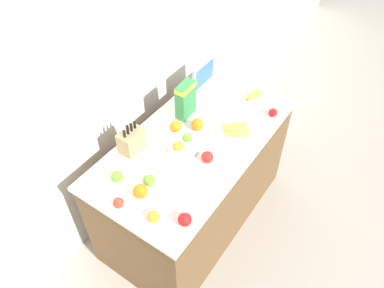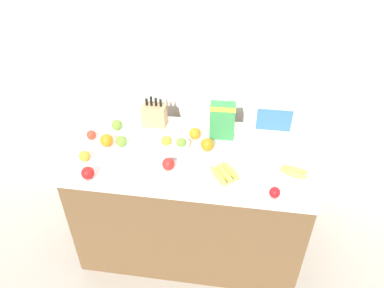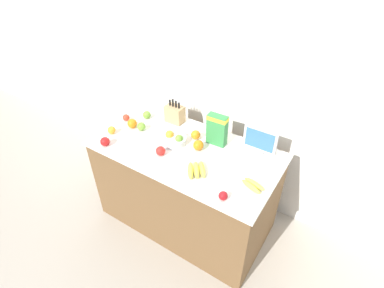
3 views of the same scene
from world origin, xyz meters
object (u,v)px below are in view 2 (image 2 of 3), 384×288
object	(u,v)px
apple_by_knife_block	(117,125)
apple_middle	(91,135)
fruit_bowl	(174,145)
apple_rear	(121,141)
orange_mid_right	(106,141)
orange_back_center	(195,133)
cereal_box	(222,119)
apple_front	(168,164)
banana_bunch_left	(294,171)
apple_near_bananas	(275,193)
small_monitor	(274,120)
knife_block	(154,115)
orange_mid_left	(84,156)
orange_front_right	(207,145)
apple_leftmost	(88,173)
banana_bunch_right	(225,173)

from	to	relation	value
apple_by_knife_block	apple_middle	distance (m)	0.20
fruit_bowl	apple_rear	distance (m)	0.37
fruit_bowl	orange_mid_right	distance (m)	0.47
orange_mid_right	orange_back_center	bearing A→B (deg)	16.21
cereal_box	orange_mid_right	bearing A→B (deg)	-166.49
cereal_box	apple_front	bearing A→B (deg)	-130.21
apple_by_knife_block	banana_bunch_left	bearing A→B (deg)	-14.01
fruit_bowl	apple_front	xyz separation A→B (m)	(0.00, -0.20, 0.00)
apple_by_knife_block	orange_back_center	size ratio (longest dim) A/B	0.92
apple_front	apple_near_bananas	xyz separation A→B (m)	(0.67, -0.16, -0.01)
apple_front	orange_back_center	bearing A→B (deg)	70.05
small_monitor	orange_back_center	size ratio (longest dim) A/B	3.40
knife_block	apple_rear	xyz separation A→B (m)	(-0.17, -0.29, -0.05)
apple_by_knife_block	orange_mid_left	bearing A→B (deg)	-105.38
apple_middle	apple_front	bearing A→B (deg)	-21.56
apple_near_bananas	orange_front_right	xyz separation A→B (m)	(-0.44, 0.39, 0.01)
banana_bunch_left	apple_leftmost	size ratio (longest dim) A/B	2.34
orange_back_center	orange_mid_left	world-z (taller)	orange_back_center
knife_block	small_monitor	distance (m)	0.87
banana_bunch_right	apple_leftmost	bearing A→B (deg)	-170.66
apple_front	orange_back_center	world-z (taller)	orange_back_center
apple_by_knife_block	apple_front	distance (m)	0.60
apple_leftmost	orange_mid_left	distance (m)	0.18
fruit_bowl	small_monitor	bearing A→B (deg)	22.17
apple_rear	orange_mid_left	xyz separation A→B (m)	(-0.19, -0.19, -0.00)
knife_block	cereal_box	xyz separation A→B (m)	(0.51, -0.09, 0.07)
apple_by_knife_block	apple_front	size ratio (longest dim) A/B	0.95
banana_bunch_left	banana_bunch_right	world-z (taller)	banana_bunch_right
knife_block	apple_near_bananas	size ratio (longest dim) A/B	4.25
orange_back_center	orange_mid_right	world-z (taller)	orange_mid_right
knife_block	orange_mid_left	world-z (taller)	knife_block
fruit_bowl	apple_by_knife_block	bearing A→B (deg)	158.31
knife_block	banana_bunch_right	world-z (taller)	knife_block
cereal_box	apple_leftmost	world-z (taller)	cereal_box
orange_mid_left	orange_back_center	bearing A→B (deg)	26.53
orange_mid_left	orange_front_right	bearing A→B (deg)	16.03
apple_rear	apple_near_bananas	world-z (taller)	apple_rear
orange_back_center	small_monitor	bearing A→B (deg)	12.64
fruit_bowl	banana_bunch_left	size ratio (longest dim) A/B	1.09
fruit_bowl	apple_near_bananas	size ratio (longest dim) A/B	3.19
apple_front	orange_back_center	xyz separation A→B (m)	(0.13, 0.35, 0.00)
apple_middle	apple_near_bananas	distance (m)	1.33
apple_rear	orange_front_right	bearing A→B (deg)	3.74
apple_by_knife_block	orange_mid_right	distance (m)	0.20
banana_bunch_left	orange_front_right	bearing A→B (deg)	163.88
orange_back_center	orange_front_right	bearing A→B (deg)	-50.54
fruit_bowl	orange_front_right	size ratio (longest dim) A/B	2.33
orange_back_center	orange_mid_right	bearing A→B (deg)	-163.79
orange_mid_right	banana_bunch_left	bearing A→B (deg)	-4.95
fruit_bowl	orange_mid_left	xyz separation A→B (m)	(-0.56, -0.19, -0.00)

